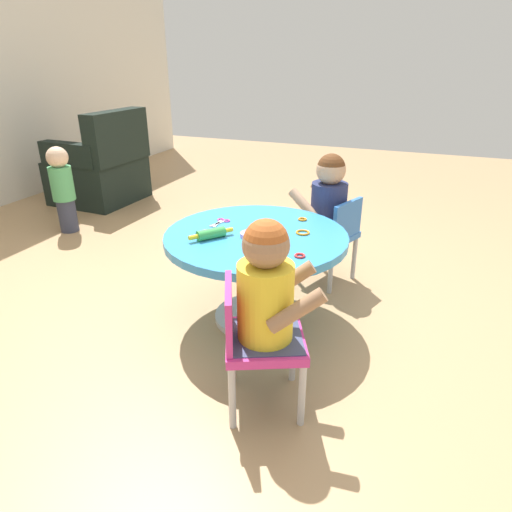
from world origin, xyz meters
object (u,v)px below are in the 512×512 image
(armchair_dark, at_px, (101,169))
(toddler_standing, at_px, (63,187))
(craft_scissors, at_px, (221,222))
(craft_table, at_px, (256,254))
(child_chair_right, at_px, (331,235))
(seated_child_right, at_px, (328,198))
(child_chair_left, at_px, (256,339))
(rolling_pin, at_px, (211,234))
(seated_child_left, at_px, (267,287))

(armchair_dark, bearing_deg, toddler_standing, -160.82)
(armchair_dark, bearing_deg, craft_scissors, -125.25)
(craft_table, relative_size, child_chair_right, 1.70)
(seated_child_right, distance_m, armchair_dark, 2.52)
(child_chair_left, bearing_deg, seated_child_right, 0.75)
(armchair_dark, bearing_deg, child_chair_right, -109.53)
(child_chair_left, height_order, child_chair_right, same)
(toddler_standing, xyz_separation_m, craft_scissors, (-0.59, -1.65, 0.13))
(child_chair_left, bearing_deg, armchair_dark, 49.63)
(child_chair_left, bearing_deg, toddler_standing, 59.28)
(rolling_pin, bearing_deg, seated_child_left, -134.03)
(craft_table, height_order, toddler_standing, toddler_standing)
(child_chair_left, xyz_separation_m, armchair_dark, (2.03, 2.38, 0.00))
(seated_child_left, bearing_deg, craft_table, 25.33)
(seated_child_left, bearing_deg, child_chair_right, 0.71)
(craft_scissors, bearing_deg, seated_child_left, -142.47)
(toddler_standing, bearing_deg, rolling_pin, -115.36)
(seated_child_right, bearing_deg, seated_child_left, -177.47)
(child_chair_right, relative_size, toddler_standing, 0.80)
(child_chair_right, height_order, rolling_pin, rolling_pin)
(rolling_pin, xyz_separation_m, craft_scissors, (0.22, 0.06, -0.02))
(craft_scissors, bearing_deg, armchair_dark, 54.75)
(seated_child_left, xyz_separation_m, child_chair_right, (1.16, 0.01, -0.23))
(seated_child_right, height_order, toddler_standing, seated_child_right)
(craft_table, relative_size, armchair_dark, 1.07)
(toddler_standing, distance_m, craft_scissors, 1.75)
(child_chair_right, distance_m, craft_scissors, 0.72)
(craft_table, xyz_separation_m, seated_child_left, (-0.57, -0.27, 0.15))
(child_chair_right, distance_m, rolling_pin, 0.87)
(armchair_dark, distance_m, rolling_pin, 2.53)
(seated_child_left, xyz_separation_m, seated_child_right, (1.17, 0.05, 0.00))
(child_chair_right, relative_size, craft_scissors, 3.88)
(seated_child_right, xyz_separation_m, craft_scissors, (-0.52, 0.45, -0.04))
(craft_table, relative_size, craft_scissors, 6.60)
(craft_table, xyz_separation_m, rolling_pin, (-0.14, 0.18, 0.14))
(child_chair_left, bearing_deg, seated_child_left, -65.14)
(seated_child_right, height_order, rolling_pin, seated_child_right)
(craft_table, bearing_deg, seated_child_left, -154.67)
(child_chair_left, distance_m, armchair_dark, 3.13)
(seated_child_left, bearing_deg, toddler_standing, 60.04)
(craft_table, bearing_deg, seated_child_right, -20.27)
(craft_table, height_order, child_chair_left, child_chair_left)
(child_chair_right, bearing_deg, toddler_standing, 87.74)
(child_chair_left, relative_size, seated_child_left, 1.05)
(craft_table, distance_m, craft_scissors, 0.27)
(craft_table, bearing_deg, child_chair_left, -158.27)
(rolling_pin, bearing_deg, toddler_standing, 64.64)
(seated_child_left, xyz_separation_m, rolling_pin, (0.43, 0.45, -0.02))
(rolling_pin, height_order, craft_scissors, rolling_pin)
(craft_table, height_order, craft_scissors, craft_scissors)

